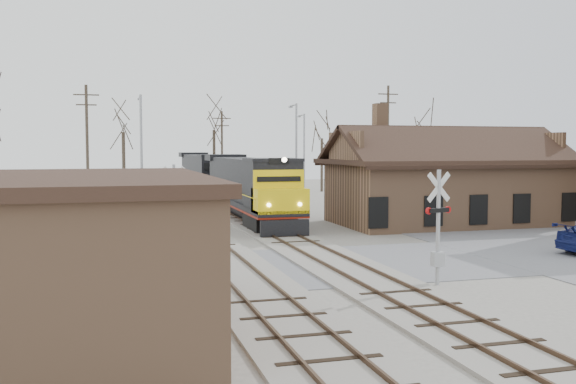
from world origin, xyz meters
name	(u,v)px	position (x,y,z in m)	size (l,w,h in m)	color
ground	(335,264)	(0.00, 0.00, 0.00)	(140.00, 140.00, 0.00)	#9A958B
road	(335,264)	(0.00, 0.00, 0.01)	(60.00, 9.00, 0.03)	slate
track_main	(257,223)	(0.00, 15.00, 0.07)	(3.40, 90.00, 0.24)	#9A958B
track_siding	(188,225)	(-4.50, 15.00, 0.07)	(3.40, 90.00, 0.24)	#9A958B
depot	(445,187)	(11.99, 12.00, 2.41)	(15.20, 9.31, 7.90)	#996E4F
locomotive_lead	(249,186)	(0.00, 17.50, 2.33)	(2.99, 19.99, 4.44)	black
locomotive_trailing	(205,174)	(0.00, 37.77, 2.33)	(2.99, 19.99, 4.20)	black
crossbuck_near	(438,231)	(2.21, -4.84, 1.97)	(1.18, 0.39, 4.22)	#A5A8AD
crossbuck_far	(174,210)	(-6.27, 5.66, 1.96)	(1.17, 0.44, 4.21)	#A5A8AD
streetlight_a	(141,150)	(-7.07, 19.79, 4.86)	(0.25, 2.04, 8.65)	#A5A8AD
streetlight_b	(296,150)	(5.55, 24.79, 4.83)	(0.25, 2.04, 8.60)	#A5A8AD
streetlight_c	(304,151)	(8.89, 33.41, 4.64)	(0.25, 2.04, 8.23)	#A5A8AD
utility_pole_a	(87,145)	(-10.88, 28.60, 5.24)	(2.00, 0.24, 10.04)	#382D23
utility_pole_b	(222,150)	(2.89, 44.56, 4.72)	(2.00, 0.24, 9.01)	#382D23
utility_pole_c	(388,141)	(16.13, 29.99, 5.63)	(2.00, 0.24, 10.80)	#382D23
tree_b	(123,121)	(-7.85, 36.67, 7.52)	(4.31, 4.31, 10.57)	#382D23
tree_c	(214,120)	(2.14, 45.34, 8.08)	(4.63, 4.63, 11.35)	#382D23
tree_d	(322,130)	(14.15, 43.41, 7.02)	(4.03, 4.03, 9.87)	#382D23
tree_e	(421,126)	(22.82, 36.21, 7.32)	(4.20, 4.20, 10.28)	#382D23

